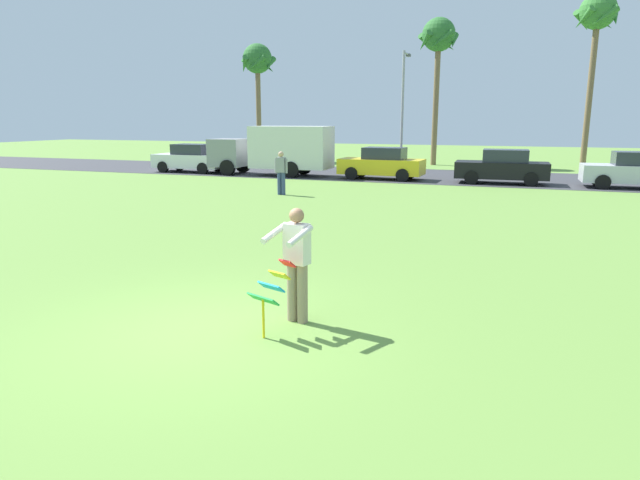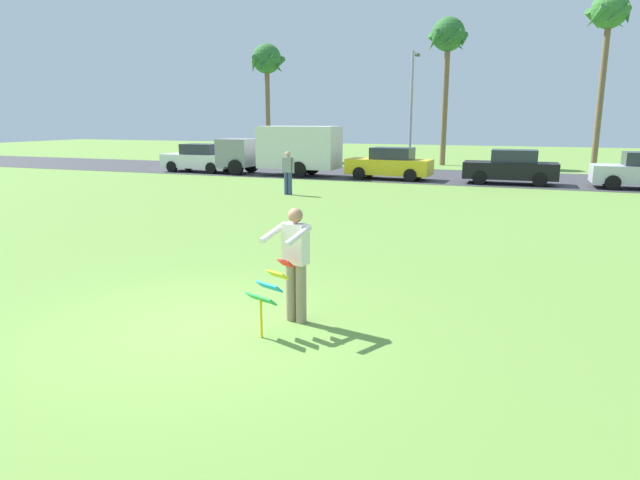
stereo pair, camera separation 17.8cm
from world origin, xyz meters
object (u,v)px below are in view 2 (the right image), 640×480
streetlight_pole (412,102)px  person_walker_near (288,171)px  parked_car_yellow (390,164)px  kite_held (270,288)px  parked_truck_grey_van (285,149)px  parked_car_white (199,158)px  palm_tree_right_near (448,41)px  palm_tree_left_near (267,64)px  person_kite_flyer (295,260)px  parked_car_black (511,168)px  palm_tree_centre_far (609,19)px

streetlight_pole → person_walker_near: size_ratio=4.05×
parked_car_yellow → person_walker_near: bearing=-108.8°
kite_held → parked_truck_grey_van: 22.69m
streetlight_pole → parked_car_white: bearing=-146.6°
parked_truck_grey_van → palm_tree_right_near: size_ratio=0.73×
streetlight_pole → palm_tree_left_near: bearing=164.4°
parked_car_yellow → person_kite_flyer: bearing=-80.0°
palm_tree_left_near → palm_tree_right_near: size_ratio=0.89×
person_kite_flyer → palm_tree_left_near: (-15.36, 30.36, 5.95)m
parked_car_white → parked_truck_grey_van: 5.44m
parked_car_black → person_walker_near: bearing=-139.1°
parked_car_black → palm_tree_centre_far: size_ratio=0.41×
palm_tree_left_near → palm_tree_centre_far: (22.03, 0.42, 1.78)m
person_kite_flyer → person_walker_near: size_ratio=1.00×
palm_tree_centre_far → parked_truck_grey_van: bearing=-146.4°
person_kite_flyer → parked_car_white: 24.95m
parked_car_black → person_kite_flyer: bearing=-96.3°
person_kite_flyer → palm_tree_right_near: size_ratio=0.19×
kite_held → palm_tree_right_near: 31.59m
person_kite_flyer → parked_car_yellow: 20.45m
parked_car_white → palm_tree_right_near: 17.31m
person_walker_near → palm_tree_left_near: bearing=118.4°
kite_held → palm_tree_centre_far: bearing=77.8°
parked_truck_grey_van → palm_tree_right_near: 13.69m
parked_car_black → streetlight_pole: bearing=131.5°
person_kite_flyer → parked_car_black: size_ratio=0.41×
parked_car_black → person_walker_near: (-8.20, -7.10, 0.16)m
parked_car_yellow → person_walker_near: size_ratio=2.46×
parked_car_black → parked_car_white: bearing=-180.0°
parked_car_white → palm_tree_right_near: bearing=39.0°
palm_tree_centre_far → person_walker_near: (-12.65, -17.74, -7.75)m
palm_tree_centre_far → person_walker_near: palm_tree_centre_far is taller
kite_held → person_kite_flyer: bearing=77.3°
kite_held → palm_tree_right_near: bearing=94.3°
parked_car_white → parked_car_black: (16.96, 0.00, 0.00)m
kite_held → parked_car_black: parked_car_black is taller
palm_tree_right_near → parked_truck_grey_van: bearing=-124.6°
person_walker_near → parked_car_white: bearing=141.0°
parked_car_white → person_kite_flyer: bearing=-53.8°
palm_tree_right_near → palm_tree_centre_far: palm_tree_centre_far is taller
palm_tree_right_near → person_walker_near: 18.73m
parked_car_black → palm_tree_left_near: bearing=149.8°
person_kite_flyer → streetlight_pole: 27.66m
kite_held → palm_tree_right_near: size_ratio=0.11×
palm_tree_right_near → person_walker_near: (-3.53, -17.07, -6.87)m
parked_car_black → palm_tree_right_near: 13.06m
kite_held → palm_tree_left_near: (-15.22, 30.94, 6.22)m
parked_truck_grey_van → streetlight_pole: bearing=53.0°
parked_car_white → streetlight_pole: bearing=33.4°
kite_held → palm_tree_centre_far: 33.07m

